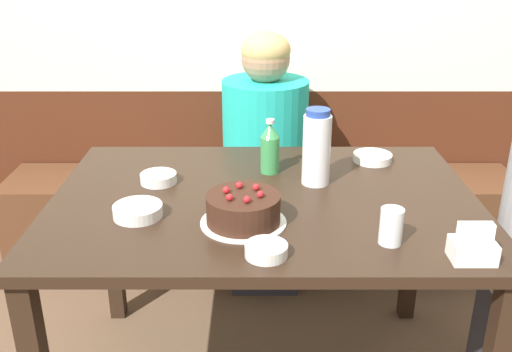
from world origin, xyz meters
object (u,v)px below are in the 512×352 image
object	(u,v)px
bench_seat	(261,223)
bowl_soup_white	(158,178)
glass_water_tall	(391,226)
soju_bottle	(270,148)
bowl_side_dish	(137,211)
napkin_holder	(473,247)
person_pale_blue_shirt	(265,165)
water_pitcher	(316,148)
bowl_sauce_shallow	(372,157)
bowl_rice_small	(267,250)
birthday_cake	(243,210)

from	to	relation	value
bench_seat	bowl_soup_white	world-z (taller)	bowl_soup_white
glass_water_tall	soju_bottle	bearing A→B (deg)	121.65
bowl_side_dish	glass_water_tall	xyz separation A→B (m)	(0.71, -0.16, 0.03)
napkin_holder	person_pale_blue_shirt	distance (m)	1.25
soju_bottle	napkin_holder	xyz separation A→B (m)	(0.50, -0.60, -0.05)
water_pitcher	glass_water_tall	size ratio (longest dim) A/B	2.54
bowl_sauce_shallow	person_pale_blue_shirt	world-z (taller)	person_pale_blue_shirt
bench_seat	bowl_rice_small	world-z (taller)	bowl_rice_small
bowl_side_dish	bowl_sauce_shallow	bearing A→B (deg)	30.21
bowl_sauce_shallow	napkin_holder	bearing A→B (deg)	-80.26
napkin_holder	glass_water_tall	distance (m)	0.21
water_pitcher	soju_bottle	size ratio (longest dim) A/B	1.33
glass_water_tall	bowl_sauce_shallow	bearing A→B (deg)	83.58
water_pitcher	napkin_holder	world-z (taller)	water_pitcher
birthday_cake	soju_bottle	xyz separation A→B (m)	(0.08, 0.39, 0.05)
soju_bottle	person_pale_blue_shirt	xyz separation A→B (m)	(-0.01, 0.52, -0.27)
birthday_cake	bowl_rice_small	xyz separation A→B (m)	(0.07, -0.18, -0.03)
bench_seat	glass_water_tall	world-z (taller)	glass_water_tall
birthday_cake	water_pitcher	world-z (taller)	water_pitcher
bowl_soup_white	bowl_sauce_shallow	xyz separation A→B (m)	(0.76, 0.20, -0.00)
bowl_soup_white	bench_seat	bearing A→B (deg)	63.69
soju_bottle	glass_water_tall	size ratio (longest dim) A/B	1.91
birthday_cake	bowl_side_dish	size ratio (longest dim) A/B	1.71
bowl_rice_small	person_pale_blue_shirt	world-z (taller)	person_pale_blue_shirt
napkin_holder	glass_water_tall	xyz separation A→B (m)	(-0.19, 0.09, 0.01)
bowl_sauce_shallow	person_pale_blue_shirt	bearing A→B (deg)	133.04
bench_seat	soju_bottle	xyz separation A→B (m)	(0.02, -0.62, 0.61)
water_pitcher	glass_water_tall	distance (m)	0.45
bench_seat	bowl_rice_small	xyz separation A→B (m)	(0.00, -1.20, 0.54)
bowl_sauce_shallow	birthday_cake	bearing A→B (deg)	-133.11
bowl_rice_small	bowl_sauce_shallow	world-z (taller)	bowl_rice_small
birthday_cake	bowl_soup_white	xyz separation A→B (m)	(-0.29, 0.30, -0.03)
soju_bottle	bowl_side_dish	xyz separation A→B (m)	(-0.40, -0.35, -0.07)
birthday_cake	person_pale_blue_shirt	bearing A→B (deg)	85.21
bowl_side_dish	water_pitcher	bearing A→B (deg)	24.56
bench_seat	birthday_cake	distance (m)	1.16
birthday_cake	water_pitcher	distance (m)	0.39
bowl_side_dish	glass_water_tall	size ratio (longest dim) A/B	1.44
person_pale_blue_shirt	bowl_rice_small	bearing A→B (deg)	-0.58
person_pale_blue_shirt	birthday_cake	bearing A→B (deg)	-4.79
water_pitcher	bowl_sauce_shallow	xyz separation A→B (m)	(0.23, 0.20, -0.11)
birthday_cake	bowl_rice_small	bearing A→B (deg)	-70.16
soju_bottle	bench_seat	bearing A→B (deg)	92.00
bowl_soup_white	bowl_side_dish	size ratio (longest dim) A/B	0.83
soju_bottle	bowl_soup_white	world-z (taller)	soju_bottle
napkin_holder	bowl_sauce_shallow	size ratio (longest dim) A/B	0.78
water_pitcher	bowl_side_dish	size ratio (longest dim) A/B	1.76
water_pitcher	bowl_rice_small	distance (m)	0.52
bowl_side_dish	soju_bottle	bearing A→B (deg)	41.19
water_pitcher	bowl_sauce_shallow	world-z (taller)	water_pitcher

